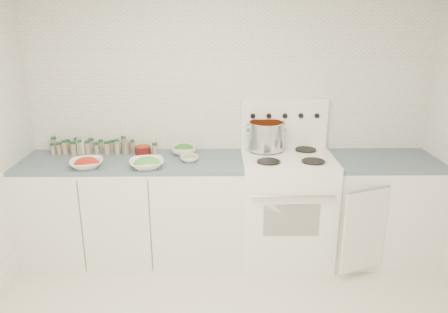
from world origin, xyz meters
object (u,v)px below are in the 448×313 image
stove (285,204)px  bowl_snowpea (147,163)px  stock_pot (266,134)px  bowl_tomato (87,163)px

stove → bowl_snowpea: size_ratio=4.26×
stove → stock_pot: size_ratio=4.07×
bowl_snowpea → stove: bearing=9.8°
stock_pot → bowl_tomato: stock_pot is taller
stove → bowl_snowpea: bearing=-170.2°
stock_pot → bowl_snowpea: (-0.98, -0.35, -0.14)m
stock_pot → bowl_tomato: bearing=-166.9°
stock_pot → bowl_tomato: (-1.46, -0.34, -0.14)m
stove → bowl_snowpea: (-1.15, -0.20, 0.44)m
stock_pot → bowl_tomato: 1.50m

